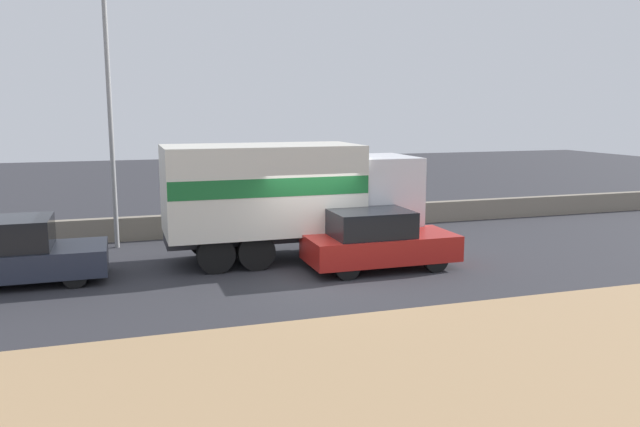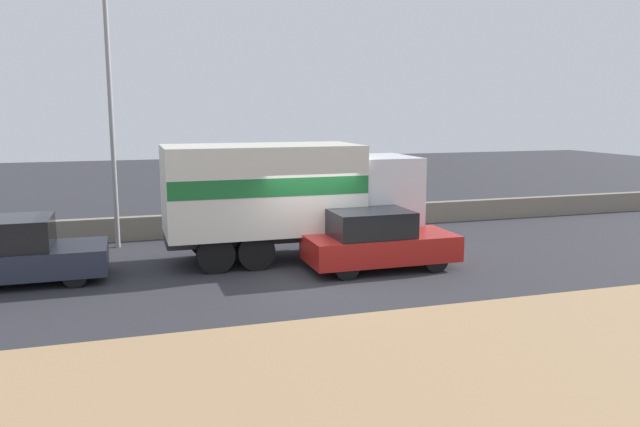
% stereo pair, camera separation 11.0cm
% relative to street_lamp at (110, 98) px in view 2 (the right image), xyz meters
% --- Properties ---
extents(ground_plane, '(80.00, 80.00, 0.00)m').
position_rel_street_lamp_xyz_m(ground_plane, '(4.95, -5.21, -4.51)').
color(ground_plane, '#2D2D33').
extents(dirt_shoulder_foreground, '(60.00, 5.54, 0.04)m').
position_rel_street_lamp_xyz_m(dirt_shoulder_foreground, '(4.95, -10.99, -4.49)').
color(dirt_shoulder_foreground, tan).
rests_on(dirt_shoulder_foreground, ground_plane).
extents(stone_wall_backdrop, '(60.00, 0.35, 0.76)m').
position_rel_street_lamp_xyz_m(stone_wall_backdrop, '(4.95, 0.97, -4.13)').
color(stone_wall_backdrop, gray).
rests_on(stone_wall_backdrop, ground_plane).
extents(street_lamp, '(0.56, 0.28, 7.89)m').
position_rel_street_lamp_xyz_m(street_lamp, '(0.00, 0.00, 0.00)').
color(street_lamp, gray).
rests_on(street_lamp, ground_plane).
extents(box_truck, '(7.06, 2.55, 3.22)m').
position_rel_street_lamp_xyz_m(box_truck, '(4.58, -2.98, -2.63)').
color(box_truck, silver).
rests_on(box_truck, ground_plane).
extents(car_hatchback, '(3.95, 1.78, 1.58)m').
position_rel_street_lamp_xyz_m(car_hatchback, '(6.54, -4.83, -3.73)').
color(car_hatchback, '#B21E19').
rests_on(car_hatchback, ground_plane).
extents(car_sedan_second, '(3.90, 1.88, 1.61)m').
position_rel_street_lamp_xyz_m(car_sedan_second, '(-2.27, -3.47, -3.74)').
color(car_sedan_second, '#282D3D').
rests_on(car_sedan_second, ground_plane).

